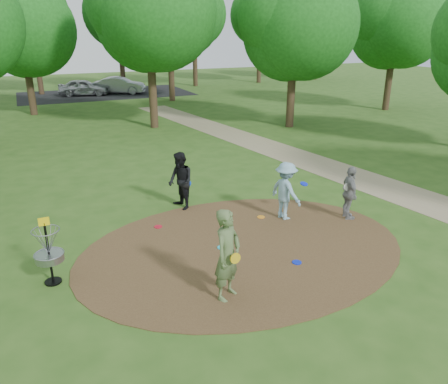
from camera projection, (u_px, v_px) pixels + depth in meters
name	position (u px, v px, depth m)	size (l,w,h in m)	color
ground	(244.00, 248.00, 11.00)	(100.00, 100.00, 0.00)	#2D5119
dirt_clearing	(244.00, 248.00, 10.99)	(8.40, 8.40, 0.02)	#47301C
footpath	(384.00, 187.00, 15.23)	(2.00, 40.00, 0.01)	#8C7A5B
parking_lot	(106.00, 94.00, 37.34)	(14.00, 8.00, 0.01)	black
player_observer_with_disc	(227.00, 255.00, 8.66)	(0.85, 0.78, 1.94)	#556A3D
player_throwing_with_disc	(286.00, 191.00, 12.43)	(1.15, 1.20, 1.69)	#83AEC3
player_walking_with_disc	(181.00, 181.00, 13.14)	(0.78, 0.94, 1.76)	black
player_waiting_with_disc	(350.00, 193.00, 12.44)	(0.67, 1.00, 1.57)	gray
disc_ground_cyan	(222.00, 247.00, 10.96)	(0.22, 0.22, 0.02)	#1BBEDE
disc_ground_blue	(297.00, 262.00, 10.26)	(0.22, 0.22, 0.02)	#0C20CC
disc_ground_red	(158.00, 227.00, 12.11)	(0.22, 0.22, 0.02)	red
car_left	(84.00, 87.00, 35.95)	(1.59, 3.96, 1.35)	#93979A
car_right	(120.00, 85.00, 37.09)	(1.48, 4.26, 1.40)	#9D9EA4
disc_ground_orange	(261.00, 217.00, 12.74)	(0.22, 0.22, 0.02)	orange
disc_golf_basket	(48.00, 247.00, 9.20)	(0.63, 0.63, 1.54)	black
tree_ring	(200.00, 25.00, 19.17)	(36.93, 45.80, 9.79)	#332316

